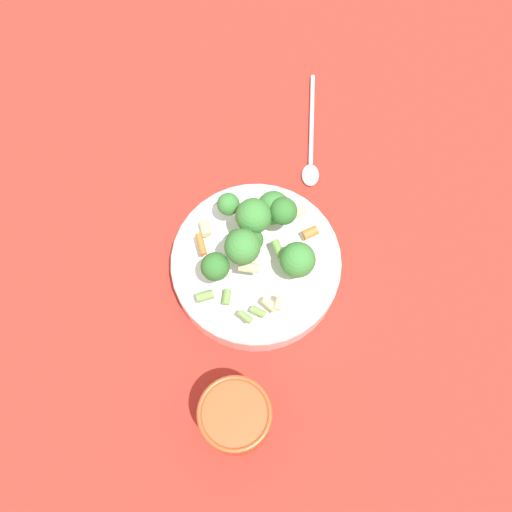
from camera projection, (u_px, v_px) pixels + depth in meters
name	position (u px, v px, depth m)	size (l,w,h in m)	color
ground_plane	(256.00, 270.00, 0.85)	(3.00, 3.00, 0.00)	#B72D23
bowl	(256.00, 265.00, 0.82)	(0.23, 0.23, 0.05)	white
pasta_salad	(260.00, 234.00, 0.76)	(0.19, 0.17, 0.10)	#8CB766
cup	(236.00, 417.00, 0.73)	(0.09, 0.09, 0.10)	#CC4C23
spoon	(311.00, 149.00, 0.91)	(0.12, 0.17, 0.01)	silver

